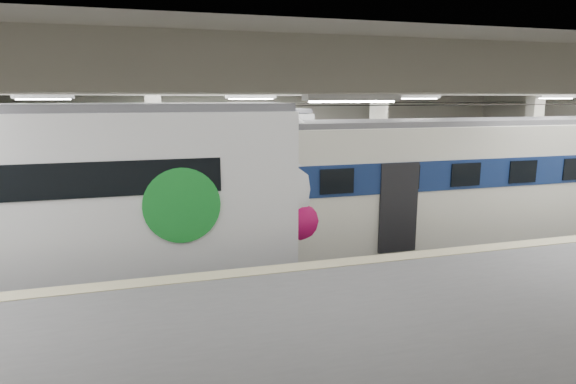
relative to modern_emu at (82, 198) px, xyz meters
name	(u,v)px	position (x,y,z in m)	size (l,w,h in m)	color
station_hall	(282,166)	(4.97, -1.74, 0.89)	(36.00, 24.00, 5.75)	black
modern_emu	(82,198)	(0.00, 0.00, 0.00)	(15.02, 3.10, 4.79)	white
older_rer	(463,181)	(11.59, 0.00, -0.12)	(12.78, 2.82, 4.25)	silver
far_train	(126,168)	(0.90, 5.50, -0.04)	(14.13, 3.37, 4.48)	white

